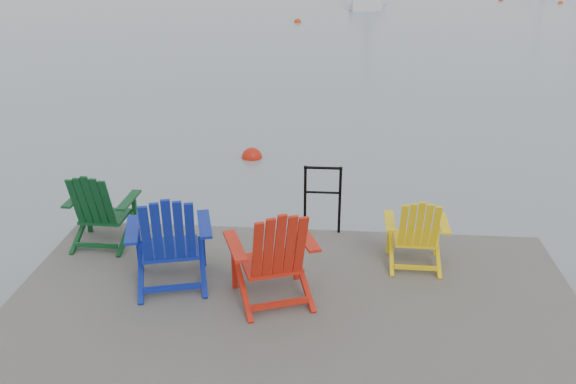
# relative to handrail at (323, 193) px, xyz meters

# --- Properties ---
(dock) EXTENTS (6.00, 5.00, 1.40)m
(dock) POSITION_rel_handrail_xyz_m (-0.25, -2.45, -0.69)
(dock) COLOR #2E2B29
(dock) RESTS_ON ground
(handrail) EXTENTS (0.48, 0.04, 0.90)m
(handrail) POSITION_rel_handrail_xyz_m (0.00, 0.00, 0.00)
(handrail) COLOR black
(handrail) RESTS_ON dock
(chair_green) EXTENTS (0.80, 0.74, 0.99)m
(chair_green) POSITION_rel_handrail_xyz_m (-2.68, -0.57, -0.04)
(chair_green) COLOR #0A3C19
(chair_green) RESTS_ON dock
(chair_blue) EXTENTS (1.05, 0.99, 1.13)m
(chair_blue) POSITION_rel_handrail_xyz_m (-1.59, -1.44, 0.03)
(chair_blue) COLOR navy
(chair_blue) RESTS_ON dock
(chair_red) EXTENTS (1.06, 1.01, 1.11)m
(chair_red) POSITION_rel_handrail_xyz_m (-0.45, -1.65, 0.02)
(chair_red) COLOR red
(chair_red) RESTS_ON dock
(chair_yellow) EXTENTS (0.72, 0.67, 0.90)m
(chair_yellow) POSITION_rel_handrail_xyz_m (1.09, -0.80, -0.09)
(chair_yellow) COLOR yellow
(chair_yellow) RESTS_ON dock
(buoy_a) EXTENTS (0.41, 0.41, 0.41)m
(buoy_a) POSITION_rel_handrail_xyz_m (-1.49, 4.15, -1.04)
(buoy_a) COLOR #BA1A0A
(buoy_a) RESTS_ON ground
(buoy_b) EXTENTS (0.37, 0.37, 0.37)m
(buoy_b) POSITION_rel_handrail_xyz_m (-1.93, 24.67, -1.04)
(buoy_b) COLOR red
(buoy_b) RESTS_ON ground
(buoy_c) EXTENTS (0.33, 0.33, 0.33)m
(buoy_c) POSITION_rel_handrail_xyz_m (14.49, 35.40, -1.04)
(buoy_c) COLOR #EB3C0D
(buoy_c) RESTS_ON ground
(buoy_d) EXTENTS (0.32, 0.32, 0.32)m
(buoy_d) POSITION_rel_handrail_xyz_m (11.08, 37.04, -1.04)
(buoy_d) COLOR red
(buoy_d) RESTS_ON ground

